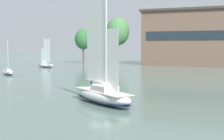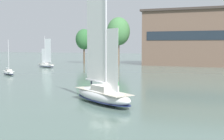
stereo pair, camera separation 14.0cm
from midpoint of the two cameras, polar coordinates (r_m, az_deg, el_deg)
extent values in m
plane|color=slate|center=(36.43, -1.89, -6.04)|extent=(400.00, 400.00, 0.00)
cube|color=brown|center=(105.25, 15.24, 5.53)|extent=(33.28, 14.95, 17.34)
cube|color=#1E2833|center=(97.79, 14.72, 6.13)|extent=(29.95, 0.10, 2.77)
cube|color=#423833|center=(105.80, 15.34, 10.42)|extent=(34.48, 16.15, 0.70)
cylinder|color=brown|center=(106.21, 1.01, 3.34)|extent=(0.69, 0.69, 8.65)
ellipsoid|color=#477F47|center=(106.27, 1.02, 7.08)|extent=(7.78, 7.78, 9.51)
cylinder|color=brown|center=(114.05, -5.31, 2.92)|extent=(0.54, 0.54, 6.71)
ellipsoid|color=#336B38|center=(114.01, -5.33, 5.63)|extent=(6.04, 6.04, 7.38)
ellipsoid|color=silver|center=(36.28, -1.89, -4.67)|extent=(10.20, 8.17, 1.76)
ellipsoid|color=#19234C|center=(36.36, -1.89, -5.43)|extent=(10.30, 8.25, 0.21)
cube|color=beige|center=(36.20, -1.89, -3.87)|extent=(8.91, 7.09, 0.06)
cube|color=beige|center=(35.71, -1.45, -3.35)|extent=(3.53, 3.30, 0.72)
cylinder|color=silver|center=(35.12, -1.20, 6.49)|extent=(0.21, 0.21, 12.92)
cylinder|color=silver|center=(37.33, -3.13, -1.97)|extent=(3.96, 2.74, 0.18)
cube|color=white|center=(36.93, -3.01, 6.19)|extent=(3.57, 2.41, 10.60)
cube|color=white|center=(34.12, -0.06, 1.66)|extent=(1.90, 1.29, 7.11)
cylinder|color=#232838|center=(38.95, -3.90, -2.60)|extent=(0.28, 0.28, 0.85)
cylinder|color=silver|center=(38.86, -3.91, -1.50)|extent=(0.47, 0.47, 0.65)
sphere|color=tan|center=(38.81, -3.91, -0.85)|extent=(0.24, 0.24, 0.24)
ellipsoid|color=silver|center=(74.31, -18.57, -0.44)|extent=(5.56, 4.45, 0.96)
ellipsoid|color=#19234C|center=(74.33, -18.56, -0.64)|extent=(5.61, 4.49, 0.11)
cube|color=silver|center=(74.29, -18.57, -0.21)|extent=(4.86, 3.86, 0.06)
cube|color=beige|center=(74.00, -18.52, -0.05)|extent=(1.92, 1.80, 0.39)
cylinder|color=silver|center=(73.65, -18.55, 2.52)|extent=(0.11, 0.11, 7.04)
cylinder|color=silver|center=(75.03, -18.75, 0.29)|extent=(2.16, 1.49, 0.10)
cylinder|color=white|center=(75.02, -18.75, 0.34)|extent=(1.98, 1.40, 0.15)
ellipsoid|color=silver|center=(95.58, -12.10, 0.84)|extent=(6.97, 3.92, 1.14)
ellipsoid|color=#19234C|center=(95.60, -12.10, 0.65)|extent=(7.04, 3.96, 0.14)
cube|color=#BCB7A8|center=(95.56, -12.11, 1.05)|extent=(6.11, 3.38, 0.06)
cube|color=silver|center=(95.81, -12.23, 1.21)|extent=(2.20, 1.85, 0.47)
cylinder|color=silver|center=(95.82, -12.35, 3.58)|extent=(0.13, 0.13, 8.40)
cylinder|color=silver|center=(94.74, -11.76, 1.45)|extent=(2.90, 1.07, 0.11)
cube|color=white|center=(94.72, -11.84, 3.53)|extent=(2.65, 0.91, 6.89)
cube|color=white|center=(96.54, -12.63, 2.46)|extent=(1.41, 0.49, 4.62)
cylinder|color=green|center=(50.53, 0.54, -2.62)|extent=(0.96, 0.96, 0.72)
cone|color=green|center=(50.43, 0.54, -1.71)|extent=(0.72, 0.72, 0.88)
sphere|color=#F2F266|center=(50.38, 0.55, -1.12)|extent=(0.16, 0.16, 0.16)
camera|label=1|loc=(0.07, -90.10, -0.01)|focal=50.00mm
camera|label=2|loc=(0.07, 89.90, 0.01)|focal=50.00mm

